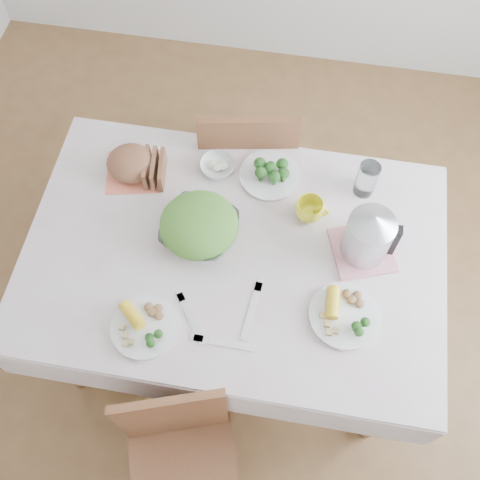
% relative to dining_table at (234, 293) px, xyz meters
% --- Properties ---
extents(floor, '(3.60, 3.60, 0.00)m').
position_rel_dining_table_xyz_m(floor, '(0.00, 0.00, -0.38)').
color(floor, brown).
rests_on(floor, ground).
extents(dining_table, '(1.40, 0.90, 0.75)m').
position_rel_dining_table_xyz_m(dining_table, '(0.00, 0.00, 0.00)').
color(dining_table, brown).
rests_on(dining_table, floor).
extents(tablecloth, '(1.50, 1.00, 0.01)m').
position_rel_dining_table_xyz_m(tablecloth, '(0.00, 0.00, 0.38)').
color(tablecloth, beige).
rests_on(tablecloth, dining_table).
extents(chair_near, '(0.48, 0.48, 0.84)m').
position_rel_dining_table_xyz_m(chair_near, '(-0.05, -0.73, 0.09)').
color(chair_near, brown).
rests_on(chair_near, floor).
extents(chair_far, '(0.48, 0.48, 0.92)m').
position_rel_dining_table_xyz_m(chair_far, '(-0.06, 0.66, 0.09)').
color(chair_far, brown).
rests_on(chair_far, floor).
extents(salad_bowl, '(0.31, 0.31, 0.06)m').
position_rel_dining_table_xyz_m(salad_bowl, '(-0.13, 0.05, 0.42)').
color(salad_bowl, white).
rests_on(salad_bowl, tablecloth).
extents(dinner_plate_left, '(0.30, 0.30, 0.02)m').
position_rel_dining_table_xyz_m(dinner_plate_left, '(-0.24, -0.33, 0.40)').
color(dinner_plate_left, white).
rests_on(dinner_plate_left, tablecloth).
extents(dinner_plate_right, '(0.30, 0.30, 0.02)m').
position_rel_dining_table_xyz_m(dinner_plate_right, '(0.41, -0.18, 0.40)').
color(dinner_plate_right, white).
rests_on(dinner_plate_right, tablecloth).
extents(broccoli_plate, '(0.23, 0.23, 0.02)m').
position_rel_dining_table_xyz_m(broccoli_plate, '(0.08, 0.34, 0.40)').
color(broccoli_plate, beige).
rests_on(broccoli_plate, tablecloth).
extents(napkin, '(0.24, 0.24, 0.00)m').
position_rel_dining_table_xyz_m(napkin, '(-0.44, 0.27, 0.39)').
color(napkin, '#FF7E5C').
rests_on(napkin, tablecloth).
extents(bread_loaf, '(0.23, 0.22, 0.11)m').
position_rel_dining_table_xyz_m(bread_loaf, '(-0.44, 0.27, 0.45)').
color(bread_loaf, brown).
rests_on(bread_loaf, napkin).
extents(fruit_bowl, '(0.16, 0.16, 0.04)m').
position_rel_dining_table_xyz_m(fruit_bowl, '(-0.12, 0.34, 0.41)').
color(fruit_bowl, white).
rests_on(fruit_bowl, tablecloth).
extents(yellow_mug, '(0.11, 0.11, 0.08)m').
position_rel_dining_table_xyz_m(yellow_mug, '(0.25, 0.19, 0.43)').
color(yellow_mug, yellow).
rests_on(yellow_mug, tablecloth).
extents(glass_tumbler, '(0.10, 0.10, 0.15)m').
position_rel_dining_table_xyz_m(glass_tumbler, '(0.44, 0.34, 0.45)').
color(glass_tumbler, white).
rests_on(glass_tumbler, tablecloth).
extents(pink_tray, '(0.26, 0.26, 0.02)m').
position_rel_dining_table_xyz_m(pink_tray, '(0.45, 0.08, 0.40)').
color(pink_tray, pink).
rests_on(pink_tray, tablecloth).
extents(electric_kettle, '(0.18, 0.18, 0.23)m').
position_rel_dining_table_xyz_m(electric_kettle, '(0.45, 0.08, 0.51)').
color(electric_kettle, '#B2B5BA').
rests_on(electric_kettle, pink_tray).
extents(fork_left, '(0.14, 0.18, 0.00)m').
position_rel_dining_table_xyz_m(fork_left, '(-0.10, -0.27, 0.39)').
color(fork_left, silver).
rests_on(fork_left, tablecloth).
extents(fork_right, '(0.05, 0.22, 0.00)m').
position_rel_dining_table_xyz_m(fork_right, '(0.10, -0.21, 0.39)').
color(fork_right, silver).
rests_on(fork_right, tablecloth).
extents(knife, '(0.21, 0.03, 0.00)m').
position_rel_dining_table_xyz_m(knife, '(0.03, -0.34, 0.39)').
color(knife, silver).
rests_on(knife, tablecloth).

